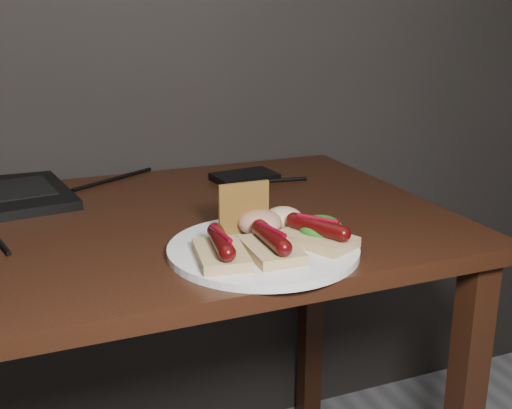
{
  "coord_description": "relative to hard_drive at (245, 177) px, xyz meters",
  "views": [
    {
      "loc": [
        -0.07,
        0.31,
        1.12
      ],
      "look_at": [
        0.29,
        1.19,
        0.82
      ],
      "focal_mm": 45.0,
      "sensor_mm": 36.0,
      "label": 1
    }
  ],
  "objects": [
    {
      "name": "bread_sausage_right",
      "position": [
        -0.05,
        -0.43,
        0.02
      ],
      "size": [
        0.11,
        0.13,
        0.04
      ],
      "color": "tan",
      "rests_on": "plate"
    },
    {
      "name": "bread_sausage_left",
      "position": [
        -0.21,
        -0.44,
        0.02
      ],
      "size": [
        0.09,
        0.12,
        0.04
      ],
      "color": "tan",
      "rests_on": "plate"
    },
    {
      "name": "hard_drive",
      "position": [
        0.0,
        0.0,
        0.0
      ],
      "size": [
        0.14,
        0.1,
        0.02
      ],
      "primitive_type": "cube",
      "rotation": [
        0.0,
        0.0,
        0.1
      ],
      "color": "black",
      "rests_on": "desk"
    },
    {
      "name": "bread_sausage_center",
      "position": [
        -0.13,
        -0.45,
        0.02
      ],
      "size": [
        0.07,
        0.12,
        0.04
      ],
      "color": "tan",
      "rests_on": "plate"
    },
    {
      "name": "salad_greens",
      "position": [
        -0.03,
        -0.42,
        0.02
      ],
      "size": [
        0.07,
        0.07,
        0.04
      ],
      "primitive_type": "ellipsoid",
      "color": "#1A4E0F",
      "rests_on": "plate"
    },
    {
      "name": "salsa_mound",
      "position": [
        -0.11,
        -0.36,
        0.02
      ],
      "size": [
        0.07,
        0.07,
        0.04
      ],
      "primitive_type": "ellipsoid",
      "color": "maroon",
      "rests_on": "plate"
    },
    {
      "name": "desk",
      "position": [
        -0.42,
        -0.19,
        -0.1
      ],
      "size": [
        1.4,
        0.7,
        0.75
      ],
      "color": "#331B0C",
      "rests_on": "ground"
    },
    {
      "name": "coleslaw_mound",
      "position": [
        -0.06,
        -0.35,
        0.02
      ],
      "size": [
        0.06,
        0.06,
        0.04
      ],
      "primitive_type": "ellipsoid",
      "color": "beige",
      "rests_on": "plate"
    },
    {
      "name": "crispbread",
      "position": [
        -0.13,
        -0.34,
        0.05
      ],
      "size": [
        0.08,
        0.01,
        0.08
      ],
      "primitive_type": "cube",
      "color": "olive",
      "rests_on": "plate"
    },
    {
      "name": "desk_cables",
      "position": [
        -0.43,
        -0.04,
        -0.0
      ],
      "size": [
        1.05,
        0.44,
        0.01
      ],
      "color": "black",
      "rests_on": "desk"
    },
    {
      "name": "plate",
      "position": [
        -0.13,
        -0.41,
        -0.0
      ],
      "size": [
        0.37,
        0.37,
        0.01
      ],
      "primitive_type": "cylinder",
      "rotation": [
        0.0,
        0.0,
        -0.3
      ],
      "color": "white",
      "rests_on": "desk"
    }
  ]
}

